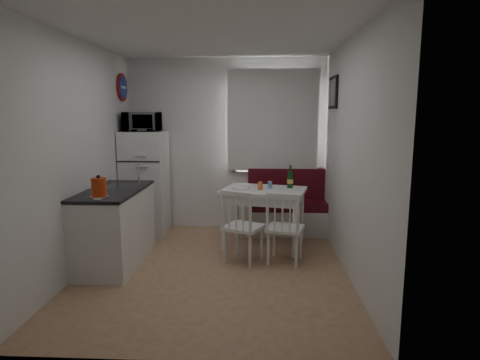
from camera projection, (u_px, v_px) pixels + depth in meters
The scene contains 22 objects.
floor at pixel (215, 269), 4.63m from camera, with size 3.00×3.50×0.02m, color #A87859.
ceiling at pixel (212, 34), 4.20m from camera, with size 3.00×3.50×0.02m, color white.
wall_back at pixel (226, 145), 6.14m from camera, with size 3.00×0.02×2.60m, color white.
wall_front at pixel (184, 185), 2.69m from camera, with size 3.00×0.02×2.60m, color white.
wall_left at pixel (80, 157), 4.49m from camera, with size 0.02×3.50×2.60m, color white.
wall_right at pixel (351, 158), 4.35m from camera, with size 0.02×3.50×2.60m, color white.
window at pixel (272, 124), 6.03m from camera, with size 1.22×0.06×1.47m, color white.
curtain at pixel (273, 120), 5.95m from camera, with size 1.35×0.02×1.50m, color white.
kitchen_counter at pixel (115, 226), 4.77m from camera, with size 0.62×1.32×1.16m.
wall_sign at pixel (123, 87), 5.78m from camera, with size 0.40×0.40×0.03m, color #193496.
picture_frame at pixel (333, 93), 5.31m from camera, with size 0.04×0.52×0.42m, color black.
bench at pixel (290, 212), 6.02m from camera, with size 1.33×0.51×0.95m.
dining_table at pixel (264, 196), 5.31m from camera, with size 1.20×0.96×0.79m.
chair_left at pixel (243, 219), 4.70m from camera, with size 0.55×0.55×0.48m.
chair_right at pixel (286, 221), 4.67m from camera, with size 0.50×0.49×0.47m.
fridge at pixel (145, 183), 5.94m from camera, with size 0.61×0.61×1.52m, color white.
microwave at pixel (142, 122), 5.75m from camera, with size 0.50×0.34×0.28m, color white.
kettle at pixel (99, 187), 4.14m from camera, with size 0.18×0.18×0.24m, color red.
wine_bottle at pixel (290, 176), 5.35m from camera, with size 0.08×0.08×0.31m, color #14411A, non-canonical shape.
drinking_glass_orange at pixel (260, 186), 5.24m from camera, with size 0.06×0.06×0.10m, color orange.
drinking_glass_blue at pixel (270, 185), 5.33m from camera, with size 0.06×0.06×0.10m, color #789BCC.
plate at pixel (241, 188), 5.33m from camera, with size 0.24×0.24×0.02m, color white.
Camera 1 is at (0.51, -4.38, 1.78)m, focal length 30.00 mm.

